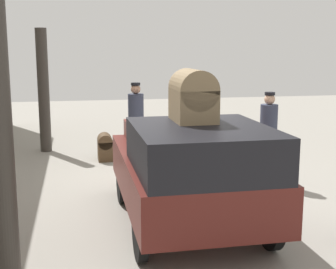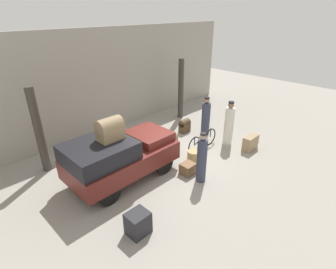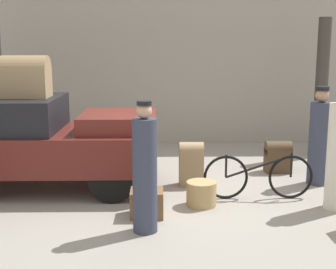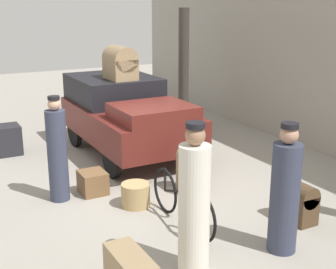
{
  "view_description": "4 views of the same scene",
  "coord_description": "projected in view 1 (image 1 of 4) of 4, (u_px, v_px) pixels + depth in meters",
  "views": [
    {
      "loc": [
        -8.19,
        1.87,
        2.54
      ],
      "look_at": [
        0.2,
        0.2,
        0.95
      ],
      "focal_mm": 50.0,
      "sensor_mm": 36.0,
      "label": 1
    },
    {
      "loc": [
        -6.03,
        -5.92,
        5.17
      ],
      "look_at": [
        0.2,
        0.2,
        0.95
      ],
      "focal_mm": 28.0,
      "sensor_mm": 36.0,
      "label": 2
    },
    {
      "loc": [
        0.05,
        -7.51,
        2.43
      ],
      "look_at": [
        0.2,
        0.2,
        0.95
      ],
      "focal_mm": 50.0,
      "sensor_mm": 36.0,
      "label": 3
    },
    {
      "loc": [
        7.0,
        -3.48,
        3.16
      ],
      "look_at": [
        0.2,
        0.2,
        0.95
      ],
      "focal_mm": 50.0,
      "sensor_mm": 36.0,
      "label": 4
    }
  ],
  "objects": [
    {
      "name": "ground_plane",
      "position": [
        181.0,
        186.0,
        8.72
      ],
      "size": [
        30.0,
        30.0,
        0.0
      ],
      "primitive_type": "plane",
      "color": "gray"
    },
    {
      "name": "canopy_pillar_left",
      "position": [
        0.0,
        154.0,
        4.63
      ],
      "size": [
        0.28,
        0.28,
        3.01
      ],
      "color": "#38332D",
      "rests_on": "ground"
    },
    {
      "name": "canopy_pillar_right",
      "position": [
        44.0,
        91.0,
        11.41
      ],
      "size": [
        0.28,
        0.28,
        3.01
      ],
      "color": "#38332D",
      "rests_on": "ground"
    },
    {
      "name": "truck",
      "position": [
        188.0,
        166.0,
        6.63
      ],
      "size": [
        3.6,
        1.83,
        1.57
      ],
      "color": "black",
      "rests_on": "ground"
    },
    {
      "name": "bicycle",
      "position": [
        180.0,
        148.0,
        10.3
      ],
      "size": [
        1.75,
        0.04,
        0.76
      ],
      "color": "black",
      "rests_on": "ground"
    },
    {
      "name": "wicker_basket",
      "position": [
        204.0,
        165.0,
        9.49
      ],
      "size": [
        0.46,
        0.46,
        0.38
      ],
      "color": "tan",
      "rests_on": "ground"
    },
    {
      "name": "conductor_in_dark_uniform",
      "position": [
        189.0,
        118.0,
        11.35
      ],
      "size": [
        0.38,
        0.38,
        1.86
      ],
      "color": "silver",
      "rests_on": "ground"
    },
    {
      "name": "porter_with_bicycle",
      "position": [
        268.0,
        142.0,
        8.76
      ],
      "size": [
        0.32,
        0.32,
        1.74
      ],
      "color": "#33384C",
      "rests_on": "ground"
    },
    {
      "name": "porter_carrying_trunk",
      "position": [
        136.0,
        122.0,
        11.25
      ],
      "size": [
        0.38,
        0.38,
        1.73
      ],
      "color": "#33384C",
      "rests_on": "ground"
    },
    {
      "name": "trunk_umber_medium",
      "position": [
        105.0,
        146.0,
        10.69
      ],
      "size": [
        0.49,
        0.33,
        0.61
      ],
      "color": "#4C3823",
      "rests_on": "ground"
    },
    {
      "name": "suitcase_black_upright",
      "position": [
        222.0,
        138.0,
        11.85
      ],
      "size": [
        0.75,
        0.33,
        0.59
      ],
      "color": "#937A56",
      "rests_on": "ground"
    },
    {
      "name": "suitcase_small_leather",
      "position": [
        154.0,
        158.0,
        9.16
      ],
      "size": [
        0.42,
        0.3,
        0.78
      ],
      "color": "#937A56",
      "rests_on": "ground"
    },
    {
      "name": "trunk_large_brown",
      "position": [
        238.0,
        175.0,
        8.77
      ],
      "size": [
        0.47,
        0.43,
        0.38
      ],
      "color": "brown",
      "rests_on": "ground"
    },
    {
      "name": "trunk_on_truck_roof",
      "position": [
        193.0,
        96.0,
        6.23
      ],
      "size": [
        0.76,
        0.52,
        0.69
      ],
      "color": "#937A56",
      "rests_on": "truck"
    }
  ]
}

